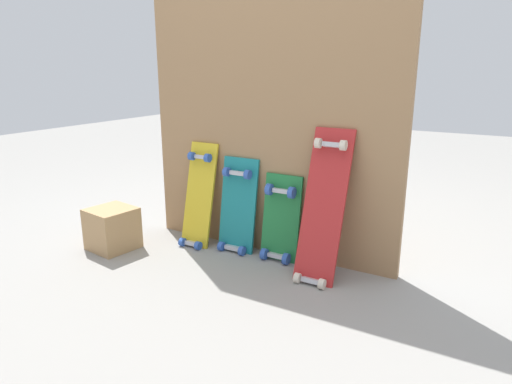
% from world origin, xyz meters
% --- Properties ---
extents(ground_plane, '(12.00, 12.00, 0.00)m').
position_xyz_m(ground_plane, '(0.00, 0.00, 0.00)').
color(ground_plane, gray).
extents(plywood_wall_panel, '(1.57, 0.04, 1.62)m').
position_xyz_m(plywood_wall_panel, '(0.00, 0.07, 0.81)').
color(plywood_wall_panel, '#99724C').
rests_on(plywood_wall_panel, ground).
extents(skateboard_yellow, '(0.20, 0.22, 0.70)m').
position_xyz_m(skateboard_yellow, '(-0.42, -0.05, 0.28)').
color(skateboard_yellow, gold).
rests_on(skateboard_yellow, ground).
extents(skateboard_teal, '(0.24, 0.16, 0.63)m').
position_xyz_m(skateboard_teal, '(-0.16, -0.01, 0.25)').
color(skateboard_teal, '#197A7F').
rests_on(skateboard_teal, ground).
extents(skateboard_green, '(0.23, 0.15, 0.56)m').
position_xyz_m(skateboard_green, '(0.12, -0.01, 0.22)').
color(skateboard_green, '#1E7238').
rests_on(skateboard_green, ground).
extents(skateboard_red, '(0.22, 0.32, 0.85)m').
position_xyz_m(skateboard_red, '(0.41, -0.10, 0.35)').
color(skateboard_red, '#B22626').
rests_on(skateboard_red, ground).
extents(wooden_crate, '(0.29, 0.29, 0.25)m').
position_xyz_m(wooden_crate, '(-0.83, -0.38, 0.13)').
color(wooden_crate, tan).
rests_on(wooden_crate, ground).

